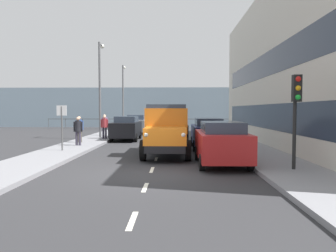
% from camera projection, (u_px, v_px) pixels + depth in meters
% --- Properties ---
extents(ground_plane, '(80.00, 80.00, 0.00)m').
position_uv_depth(ground_plane, '(161.00, 148.00, 18.75)').
color(ground_plane, '#2D2D30').
extents(sidewalk_left, '(2.50, 39.10, 0.15)m').
position_uv_depth(sidewalk_left, '(245.00, 146.00, 18.64)').
color(sidewalk_left, gray).
rests_on(sidewalk_left, ground_plane).
extents(sidewalk_right, '(2.50, 39.10, 0.15)m').
position_uv_depth(sidewalk_right, '(77.00, 146.00, 18.86)').
color(sidewalk_right, gray).
rests_on(sidewalk_right, ground_plane).
extents(road_centreline_markings, '(0.12, 34.35, 0.01)m').
position_uv_depth(road_centreline_markings, '(160.00, 149.00, 18.07)').
color(road_centreline_markings, silver).
rests_on(road_centreline_markings, ground_plane).
extents(building_terrace, '(6.89, 24.42, 9.45)m').
position_uv_depth(building_terrace, '(321.00, 67.00, 19.34)').
color(building_terrace, beige).
rests_on(building_terrace, ground_plane).
extents(sea_horizon, '(80.00, 0.80, 5.00)m').
position_uv_depth(sea_horizon, '(169.00, 107.00, 41.15)').
color(sea_horizon, gray).
rests_on(sea_horizon, ground_plane).
extents(seawall_railing, '(28.08, 0.08, 1.20)m').
position_uv_depth(seawall_railing, '(168.00, 121.00, 37.63)').
color(seawall_railing, '#4C5156').
rests_on(seawall_railing, ground_plane).
extents(truck_vintage_orange, '(2.17, 5.64, 2.43)m').
position_uv_depth(truck_vintage_orange, '(166.00, 131.00, 15.12)').
color(truck_vintage_orange, black).
rests_on(truck_vintage_orange, ground_plane).
extents(car_red_kerbside_near, '(1.92, 4.04, 1.72)m').
position_uv_depth(car_red_kerbside_near, '(221.00, 142.00, 12.75)').
color(car_red_kerbside_near, '#B21E1E').
rests_on(car_red_kerbside_near, ground_plane).
extents(car_navy_kerbside_1, '(1.77, 3.82, 1.72)m').
position_uv_depth(car_navy_kerbside_1, '(208.00, 133.00, 18.02)').
color(car_navy_kerbside_1, navy).
rests_on(car_navy_kerbside_1, ground_plane).
extents(car_black_oppositeside_0, '(1.86, 4.27, 1.72)m').
position_uv_depth(car_black_oppositeside_0, '(126.00, 128.00, 23.27)').
color(car_black_oppositeside_0, black).
rests_on(car_black_oppositeside_0, ground_plane).
extents(car_grey_oppositeside_1, '(1.85, 3.96, 1.72)m').
position_uv_depth(car_grey_oppositeside_1, '(136.00, 124.00, 29.30)').
color(car_grey_oppositeside_1, slate).
rests_on(car_grey_oppositeside_1, ground_plane).
extents(pedestrian_by_lamp, '(0.53, 0.34, 1.62)m').
position_uv_depth(pedestrian_by_lamp, '(78.00, 129.00, 18.49)').
color(pedestrian_by_lamp, '#383342').
rests_on(pedestrian_by_lamp, sidewalk_right).
extents(pedestrian_with_bag, '(0.53, 0.34, 1.63)m').
position_uv_depth(pedestrian_with_bag, '(79.00, 127.00, 20.26)').
color(pedestrian_with_bag, '#4C473D').
rests_on(pedestrian_with_bag, sidewalk_right).
extents(pedestrian_near_railing, '(0.53, 0.34, 1.63)m').
position_uv_depth(pedestrian_near_railing, '(104.00, 125.00, 22.79)').
color(pedestrian_near_railing, '#383342').
rests_on(pedestrian_near_railing, sidewalk_right).
extents(pedestrian_in_dark_coat, '(0.53, 0.34, 1.67)m').
position_uv_depth(pedestrian_in_dark_coat, '(105.00, 123.00, 25.82)').
color(pedestrian_in_dark_coat, '#383342').
rests_on(pedestrian_in_dark_coat, sidewalk_right).
extents(traffic_light_near, '(0.28, 0.41, 3.20)m').
position_uv_depth(traffic_light_near, '(296.00, 101.00, 10.88)').
color(traffic_light_near, black).
rests_on(traffic_light_near, sidewalk_left).
extents(lamp_post_promenade, '(0.32, 1.14, 6.98)m').
position_uv_depth(lamp_post_promenade, '(100.00, 81.00, 23.83)').
color(lamp_post_promenade, '#59595B').
rests_on(lamp_post_promenade, sidewalk_right).
extents(lamp_post_far, '(0.32, 1.14, 6.82)m').
position_uv_depth(lamp_post_far, '(123.00, 91.00, 34.88)').
color(lamp_post_far, '#59595B').
rests_on(lamp_post_far, sidewalk_right).
extents(street_sign, '(0.50, 0.07, 2.25)m').
position_uv_depth(street_sign, '(62.00, 120.00, 16.15)').
color(street_sign, '#4C4C4C').
rests_on(street_sign, sidewalk_right).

